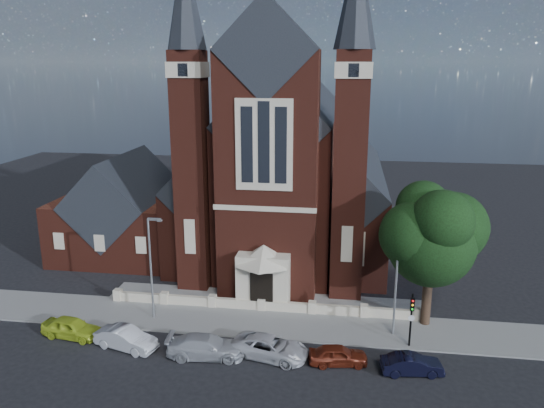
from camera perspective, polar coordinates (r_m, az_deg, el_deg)
The scene contains 16 objects.
ground at distance 50.56m, azimuth 0.47°, elevation -7.15°, with size 120.00×120.00×0.00m, color black.
pavement_strip at distance 41.14m, azimuth -1.57°, elevation -12.63°, with size 60.00×5.00×0.12m, color gray.
forecourt_paving at distance 44.67m, azimuth -0.69°, elevation -10.27°, with size 26.00×3.00×0.14m, color gray.
forecourt_wall at distance 42.89m, azimuth -1.11°, elevation -11.40°, with size 24.00×0.40×0.90m, color beige.
church at distance 55.77m, azimuth 1.60°, elevation 3.75°, with size 20.01×34.90×29.20m.
parish_hall at distance 56.26m, azimuth -15.46°, elevation -1.07°, with size 12.00×12.20×10.24m.
street_tree at distance 39.52m, azimuth 17.01°, elevation -3.53°, with size 6.40×6.60×10.70m.
street_lamp_left at distance 40.80m, azimuth -12.82°, elevation -6.17°, with size 1.16×0.22×8.09m.
street_lamp_right at distance 38.42m, azimuth 13.38°, elevation -7.56°, with size 1.16×0.22×8.09m.
traffic_signal at distance 37.91m, azimuth 14.78°, elevation -11.32°, with size 0.28×0.42×4.00m.
car_lime_van at distance 41.43m, azimuth -20.76°, elevation -12.33°, with size 1.74×4.32×1.47m, color #AEC627.
car_silver_a at distance 38.81m, azimuth -15.43°, elevation -13.79°, with size 1.56×4.48×1.48m, color silver.
car_silver_b at distance 36.82m, azimuth -7.13°, elevation -14.97°, with size 2.11×5.19×1.51m, color #A5A7AC.
car_white_suv at distance 36.53m, azimuth -0.20°, elevation -15.16°, with size 2.40×5.20×1.44m, color silver.
car_dark_red at distance 36.09m, azimuth 7.11°, elevation -15.82°, with size 1.55×3.85×1.31m, color #5F1E10.
car_navy at distance 36.00m, azimuth 14.82°, elevation -16.35°, with size 1.36×3.89×1.28m, color black.
Camera 1 is at (6.33, -31.38, 19.10)m, focal length 35.00 mm.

